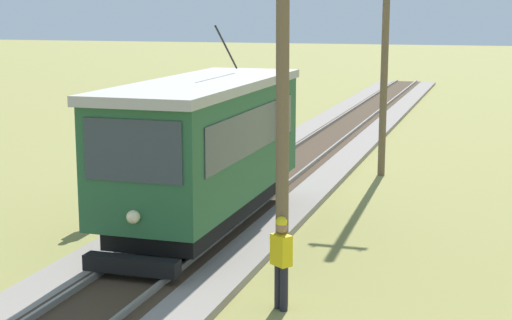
{
  "coord_description": "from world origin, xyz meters",
  "views": [
    {
      "loc": [
        6.83,
        -0.95,
        5.48
      ],
      "look_at": [
        0.64,
        19.12,
        1.52
      ],
      "focal_mm": 55.98,
      "sensor_mm": 36.0,
      "label": 1
    }
  ],
  "objects_px": {
    "utility_pole_near_tram": "(282,123)",
    "second_worker": "(100,186)",
    "utility_pole_mid": "(385,48)",
    "red_tram": "(205,147)",
    "track_worker": "(281,259)",
    "gravel_pile": "(147,162)"
  },
  "relations": [
    {
      "from": "utility_pole_mid",
      "to": "red_tram",
      "type": "bearing_deg",
      "value": -109.92
    },
    {
      "from": "utility_pole_near_tram",
      "to": "red_tram",
      "type": "bearing_deg",
      "value": 126.21
    },
    {
      "from": "utility_pole_mid",
      "to": "second_worker",
      "type": "xyz_separation_m",
      "value": [
        -6.12,
        -8.36,
        -3.27
      ]
    },
    {
      "from": "utility_pole_near_tram",
      "to": "utility_pole_mid",
      "type": "distance_m",
      "value": 12.8
    },
    {
      "from": "utility_pole_mid",
      "to": "gravel_pile",
      "type": "height_order",
      "value": "utility_pole_mid"
    },
    {
      "from": "gravel_pile",
      "to": "red_tram",
      "type": "bearing_deg",
      "value": -53.04
    },
    {
      "from": "track_worker",
      "to": "second_worker",
      "type": "relative_size",
      "value": 1.0
    },
    {
      "from": "second_worker",
      "to": "track_worker",
      "type": "bearing_deg",
      "value": -97.56
    },
    {
      "from": "gravel_pile",
      "to": "track_worker",
      "type": "bearing_deg",
      "value": -53.64
    },
    {
      "from": "red_tram",
      "to": "track_worker",
      "type": "xyz_separation_m",
      "value": [
        3.13,
        -4.37,
        -1.21
      ]
    },
    {
      "from": "red_tram",
      "to": "utility_pole_mid",
      "type": "bearing_deg",
      "value": 70.08
    },
    {
      "from": "gravel_pile",
      "to": "utility_pole_mid",
      "type": "bearing_deg",
      "value": 22.83
    },
    {
      "from": "second_worker",
      "to": "gravel_pile",
      "type": "bearing_deg",
      "value": 40.89
    },
    {
      "from": "utility_pole_near_tram",
      "to": "second_worker",
      "type": "height_order",
      "value": "utility_pole_near_tram"
    },
    {
      "from": "gravel_pile",
      "to": "track_worker",
      "type": "distance_m",
      "value": 12.26
    },
    {
      "from": "utility_pole_mid",
      "to": "utility_pole_near_tram",
      "type": "bearing_deg",
      "value": -90.0
    },
    {
      "from": "track_worker",
      "to": "second_worker",
      "type": "height_order",
      "value": "same"
    },
    {
      "from": "track_worker",
      "to": "second_worker",
      "type": "distance_m",
      "value": 7.66
    },
    {
      "from": "utility_pole_near_tram",
      "to": "track_worker",
      "type": "relative_size",
      "value": 3.79
    },
    {
      "from": "utility_pole_near_tram",
      "to": "utility_pole_mid",
      "type": "bearing_deg",
      "value": 90.0
    },
    {
      "from": "red_tram",
      "to": "track_worker",
      "type": "distance_m",
      "value": 5.51
    },
    {
      "from": "utility_pole_mid",
      "to": "track_worker",
      "type": "relative_size",
      "value": 4.65
    }
  ]
}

